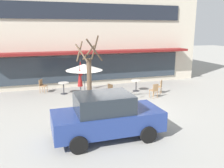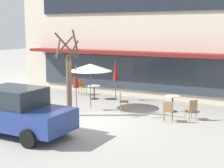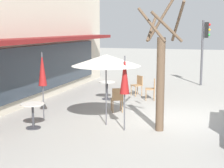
% 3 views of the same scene
% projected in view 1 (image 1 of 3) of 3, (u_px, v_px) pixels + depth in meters
% --- Properties ---
extents(ground_plane, '(80.00, 80.00, 0.00)m').
position_uv_depth(ground_plane, '(118.00, 111.00, 12.20)').
color(ground_plane, '#9E9B93').
extents(building_facade, '(17.44, 9.10, 7.41)m').
position_uv_depth(building_facade, '(81.00, 34.00, 20.59)').
color(building_facade, beige).
rests_on(building_facade, ground).
extents(cafe_table_near_wall, '(0.70, 0.70, 0.76)m').
position_uv_depth(cafe_table_near_wall, '(136.00, 84.00, 16.04)').
color(cafe_table_near_wall, '#333338').
rests_on(cafe_table_near_wall, ground).
extents(cafe_table_streetside, '(0.70, 0.70, 0.76)m').
position_uv_depth(cafe_table_streetside, '(64.00, 86.00, 15.34)').
color(cafe_table_streetside, '#333338').
rests_on(cafe_table_streetside, ground).
extents(patio_umbrella_green_folded, '(0.28, 0.28, 2.20)m').
position_uv_depth(patio_umbrella_green_folded, '(80.00, 68.00, 15.71)').
color(patio_umbrella_green_folded, '#4C4C51').
rests_on(patio_umbrella_green_folded, ground).
extents(patio_umbrella_cream_folded, '(2.10, 2.10, 2.20)m').
position_uv_depth(patio_umbrella_cream_folded, '(84.00, 67.00, 13.46)').
color(patio_umbrella_cream_folded, '#4C4C51').
rests_on(patio_umbrella_cream_folded, ground).
extents(patio_umbrella_corner_open, '(0.28, 0.28, 2.20)m').
position_uv_depth(patio_umbrella_corner_open, '(80.00, 77.00, 12.79)').
color(patio_umbrella_corner_open, '#4C4C51').
rests_on(patio_umbrella_corner_open, ground).
extents(cafe_chair_0, '(0.54, 0.54, 0.89)m').
position_uv_depth(cafe_chair_0, '(111.00, 90.00, 14.43)').
color(cafe_chair_0, '#9E754C').
rests_on(cafe_chair_0, ground).
extents(cafe_chair_1, '(0.56, 0.56, 0.89)m').
position_uv_depth(cafe_chair_1, '(160.00, 86.00, 15.42)').
color(cafe_chair_1, '#9E754C').
rests_on(cafe_chair_1, ground).
extents(cafe_chair_2, '(0.55, 0.55, 0.89)m').
position_uv_depth(cafe_chair_2, '(42.00, 85.00, 15.66)').
color(cafe_chair_2, '#9E754C').
rests_on(cafe_chair_2, ground).
extents(cafe_chair_3, '(0.48, 0.48, 0.89)m').
position_uv_depth(cafe_chair_3, '(154.00, 90.00, 14.46)').
color(cafe_chair_3, '#9E754C').
rests_on(cafe_chair_3, ground).
extents(parked_sedan, '(4.21, 2.04, 1.76)m').
position_uv_depth(parked_sedan, '(106.00, 116.00, 9.11)').
color(parked_sedan, navy).
rests_on(parked_sedan, ground).
extents(street_tree, '(1.34, 1.34, 3.84)m').
position_uv_depth(street_tree, '(89.00, 78.00, 11.94)').
color(street_tree, brown).
rests_on(street_tree, ground).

